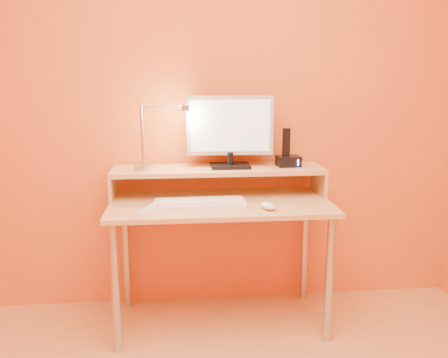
{
  "coord_description": "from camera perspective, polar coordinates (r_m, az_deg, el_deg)",
  "views": [
    {
      "loc": [
        -0.22,
        -1.33,
        1.4
      ],
      "look_at": [
        0.02,
        1.13,
        0.86
      ],
      "focal_mm": 38.35,
      "sensor_mm": 36.0,
      "label": 1
    }
  ],
  "objects": [
    {
      "name": "phone_handset",
      "position": [
        2.76,
        7.43,
        4.37
      ],
      "size": [
        0.04,
        0.03,
        0.16
      ],
      "primitive_type": "cube",
      "rotation": [
        0.0,
        0.0,
        0.07
      ],
      "color": "black",
      "rests_on": "phone_dock"
    },
    {
      "name": "monitor_back",
      "position": [
        2.73,
        0.68,
        6.46
      ],
      "size": [
        0.44,
        0.03,
        0.28
      ],
      "primitive_type": "cube",
      "rotation": [
        0.0,
        0.0,
        -0.04
      ],
      "color": "black",
      "rests_on": "monitor_panel"
    },
    {
      "name": "monitor_neck",
      "position": [
        2.72,
        0.74,
        2.5
      ],
      "size": [
        0.04,
        0.04,
        0.07
      ],
      "primitive_type": "cylinder",
      "color": "black",
      "rests_on": "monitor_foot"
    },
    {
      "name": "lamp_head",
      "position": [
        2.64,
        -4.6,
        8.44
      ],
      "size": [
        0.04,
        0.04,
        0.03
      ],
      "primitive_type": "cylinder",
      "color": "#B3B3B3",
      "rests_on": "lamp_arm"
    },
    {
      "name": "shelf_riser_right",
      "position": [
        2.85,
        11.22,
        -0.26
      ],
      "size": [
        0.02,
        0.3,
        0.14
      ],
      "primitive_type": "cube",
      "color": "tan",
      "rests_on": "desk_lower"
    },
    {
      "name": "desk_leg_bl",
      "position": [
        2.98,
        -11.59,
        -8.59
      ],
      "size": [
        0.04,
        0.04,
        0.69
      ],
      "primitive_type": "cylinder",
      "color": "#B3B3B3",
      "rests_on": "floor"
    },
    {
      "name": "keyboard",
      "position": [
        2.53,
        -2.94,
        -2.94
      ],
      "size": [
        0.49,
        0.16,
        0.02
      ],
      "primitive_type": "cube",
      "rotation": [
        0.0,
        0.0,
        0.02
      ],
      "color": "white",
      "rests_on": "desk_lower"
    },
    {
      "name": "monitor_foot",
      "position": [
        2.73,
        0.74,
        1.59
      ],
      "size": [
        0.22,
        0.16,
        0.02
      ],
      "primitive_type": "cube",
      "color": "black",
      "rests_on": "desk_shelf"
    },
    {
      "name": "desk_leg_fl",
      "position": [
        2.52,
        -12.8,
        -12.64
      ],
      "size": [
        0.04,
        0.04,
        0.69
      ],
      "primitive_type": "cylinder",
      "color": "#B3B3B3",
      "rests_on": "floor"
    },
    {
      "name": "mouse",
      "position": [
        2.47,
        5.27,
        -3.17
      ],
      "size": [
        0.09,
        0.12,
        0.04
      ],
      "primitive_type": "ellipsoid",
      "rotation": [
        0.0,
        0.0,
        0.28
      ],
      "color": "white",
      "rests_on": "desk_lower"
    },
    {
      "name": "desk_leg_fr",
      "position": [
        2.61,
        12.44,
        -11.69
      ],
      "size": [
        0.04,
        0.04,
        0.69
      ],
      "primitive_type": "cylinder",
      "color": "#B3B3B3",
      "rests_on": "floor"
    },
    {
      "name": "lamp_bulb",
      "position": [
        2.64,
        -4.59,
        8.1
      ],
      "size": [
        0.03,
        0.03,
        0.0
      ],
      "primitive_type": "cylinder",
      "color": "#FFEAC6",
      "rests_on": "lamp_head"
    },
    {
      "name": "monitor_panel",
      "position": [
        2.7,
        0.73,
        6.4
      ],
      "size": [
        0.49,
        0.05,
        0.33
      ],
      "primitive_type": "cube",
      "rotation": [
        0.0,
        0.0,
        -0.04
      ],
      "color": "silver",
      "rests_on": "monitor_neck"
    },
    {
      "name": "desk_shelf",
      "position": [
        2.72,
        -0.72,
        1.12
      ],
      "size": [
        1.2,
        0.3,
        0.02
      ],
      "primitive_type": "cube",
      "color": "tan",
      "rests_on": "desk_lower"
    },
    {
      "name": "phone_led",
      "position": [
        2.74,
        8.83,
        1.94
      ],
      "size": [
        0.01,
        0.0,
        0.04
      ],
      "primitive_type": "cube",
      "color": "#3893FF",
      "rests_on": "phone_dock"
    },
    {
      "name": "lamp_post",
      "position": [
        2.66,
        -9.74,
        5.09
      ],
      "size": [
        0.01,
        0.01,
        0.33
      ],
      "primitive_type": "cylinder",
      "color": "#B3B3B3",
      "rests_on": "lamp_base"
    },
    {
      "name": "desk_lower",
      "position": [
        2.62,
        -0.44,
        -2.96
      ],
      "size": [
        1.2,
        0.6,
        0.02
      ],
      "primitive_type": "cube",
      "color": "tan",
      "rests_on": "floor"
    },
    {
      "name": "remote_control",
      "position": [
        2.45,
        -8.95,
        -3.68
      ],
      "size": [
        0.1,
        0.18,
        0.02
      ],
      "primitive_type": "cube",
      "rotation": [
        0.0,
        0.0,
        -0.3
      ],
      "color": "white",
      "rests_on": "desk_lower"
    },
    {
      "name": "phone_dock",
      "position": [
        2.78,
        7.67,
        2.12
      ],
      "size": [
        0.14,
        0.11,
        0.06
      ],
      "primitive_type": "cube",
      "rotation": [
        0.0,
        0.0,
        0.07
      ],
      "color": "black",
      "rests_on": "desk_shelf"
    },
    {
      "name": "wall_back",
      "position": [
        2.85,
        -1.02,
        9.37
      ],
      "size": [
        3.0,
        0.04,
        2.5
      ],
      "primitive_type": "cube",
      "color": "orange",
      "rests_on": "floor"
    },
    {
      "name": "desk_leg_br",
      "position": [
        3.05,
        9.59,
        -7.94
      ],
      "size": [
        0.04,
        0.04,
        0.69
      ],
      "primitive_type": "cylinder",
      "color": "#B3B3B3",
      "rests_on": "floor"
    },
    {
      "name": "monitor_screen",
      "position": [
        2.68,
        0.77,
        6.36
      ],
      "size": [
        0.44,
        0.02,
        0.29
      ],
      "primitive_type": "cube",
      "rotation": [
        0.0,
        0.0,
        -0.04
      ],
      "color": "white",
      "rests_on": "monitor_panel"
    },
    {
      "name": "lamp_arm",
      "position": [
        2.64,
        -7.24,
        8.71
      ],
      "size": [
        0.24,
        0.01,
        0.01
      ],
      "primitive_type": "cylinder",
      "rotation": [
        0.0,
        1.57,
        0.0
      ],
      "color": "#B3B3B3",
      "rests_on": "lamp_post"
    },
    {
      "name": "shelf_riser_left",
      "position": [
        2.76,
        -13.04,
        -0.76
      ],
      "size": [
        0.02,
        0.3,
        0.14
      ],
      "primitive_type": "cube",
      "color": "tan",
      "rests_on": "desk_lower"
    },
    {
      "name": "lamp_base",
      "position": [
        2.69,
        -9.6,
        1.34
      ],
      "size": [
        0.1,
        0.1,
        0.02
      ],
      "primitive_type": "cylinder",
      "color": "#B3B3B3",
      "rests_on": "desk_shelf"
    }
  ]
}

